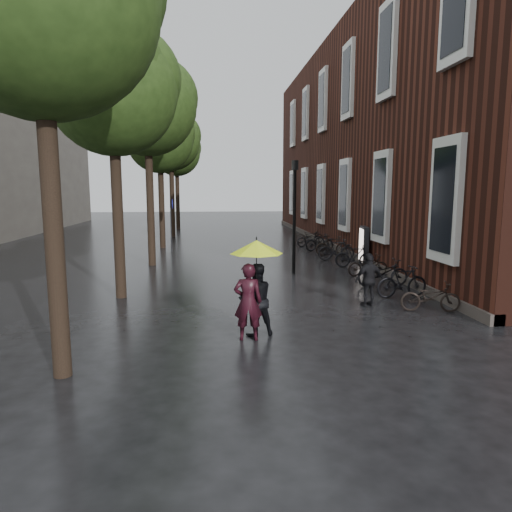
{
  "coord_description": "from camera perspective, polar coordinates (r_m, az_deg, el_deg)",
  "views": [
    {
      "loc": [
        -1.31,
        -7.09,
        3.33
      ],
      "look_at": [
        -0.05,
        5.65,
        1.43
      ],
      "focal_mm": 32.0,
      "sensor_mm": 36.0,
      "label": 1
    }
  ],
  "objects": [
    {
      "name": "person_black",
      "position": [
        10.38,
        0.0,
        -5.49
      ],
      "size": [
        0.95,
        0.82,
        1.67
      ],
      "primitive_type": "imported",
      "rotation": [
        0.0,
        0.0,
        3.41
      ],
      "color": "black",
      "rests_on": "ground"
    },
    {
      "name": "lime_umbrella",
      "position": [
        9.93,
        0.06,
        1.13
      ],
      "size": [
        1.17,
        1.17,
        1.71
      ],
      "rotation": [
        0.0,
        0.0,
        -0.27
      ],
      "color": "black",
      "rests_on": "ground"
    },
    {
      "name": "lamp_post",
      "position": [
        17.87,
        4.82,
        6.28
      ],
      "size": [
        0.23,
        0.23,
        4.4
      ],
      "rotation": [
        0.0,
        0.0,
        0.03
      ],
      "color": "black",
      "rests_on": "ground"
    },
    {
      "name": "pedestrian_walking",
      "position": [
        13.36,
        13.96,
        -2.91
      ],
      "size": [
        0.95,
        0.56,
        1.52
      ],
      "primitive_type": "imported",
      "rotation": [
        0.0,
        0.0,
        3.37
      ],
      "color": "black",
      "rests_on": "ground"
    },
    {
      "name": "cycle_sign",
      "position": [
        24.44,
        -10.49,
        4.8
      ],
      "size": [
        0.15,
        0.51,
        2.79
      ],
      "rotation": [
        0.0,
        0.0,
        0.04
      ],
      "color": "#262628",
      "rests_on": "ground"
    },
    {
      "name": "parked_bicycles",
      "position": [
        20.63,
        11.01,
        0.31
      ],
      "size": [
        2.06,
        16.72,
        1.04
      ],
      "color": "black",
      "rests_on": "ground"
    },
    {
      "name": "ground",
      "position": [
        7.94,
        4.57,
        -16.39
      ],
      "size": [
        120.0,
        120.0,
        0.0
      ],
      "primitive_type": "plane",
      "color": "black"
    },
    {
      "name": "brick_building",
      "position": [
        29.17,
        18.7,
        13.24
      ],
      "size": [
        10.2,
        33.2,
        12.0
      ],
      "color": "#38160F",
      "rests_on": "ground"
    },
    {
      "name": "street_trees",
      "position": [
        23.35,
        -12.68,
        15.64
      ],
      "size": [
        4.33,
        34.03,
        8.91
      ],
      "color": "black",
      "rests_on": "ground"
    },
    {
      "name": "ad_lightbox",
      "position": [
        20.44,
        13.32,
        1.25
      ],
      "size": [
        0.26,
        1.12,
        1.7
      ],
      "rotation": [
        0.0,
        0.0,
        -0.17
      ],
      "color": "black",
      "rests_on": "ground"
    },
    {
      "name": "person_burgundy",
      "position": [
        10.07,
        -1.01,
        -5.74
      ],
      "size": [
        0.66,
        0.46,
        1.73
      ],
      "primitive_type": "imported",
      "rotation": [
        0.0,
        0.0,
        3.07
      ],
      "color": "black",
      "rests_on": "ground"
    }
  ]
}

